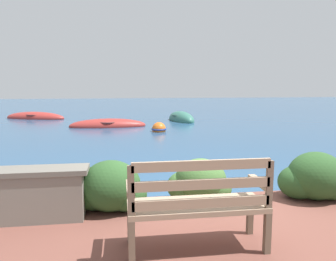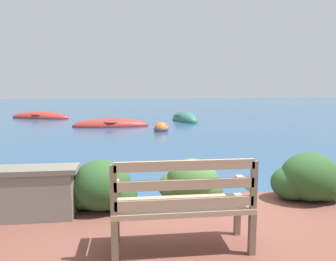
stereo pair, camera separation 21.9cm
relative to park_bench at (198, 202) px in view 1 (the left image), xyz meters
The scene contains 9 objects.
ground_plane 1.78m from the park_bench, 73.61° to the left, with size 80.00×80.00×0.00m.
park_bench is the anchor object (origin of this frame).
hedge_clump_left 1.46m from the park_bench, 127.00° to the left, with size 0.95×0.68×0.65m.
hedge_clump_centre 1.35m from the park_bench, 75.48° to the left, with size 0.88×0.63×0.60m.
hedge_clump_right 2.28m from the park_bench, 30.94° to the left, with size 0.98×0.71×0.67m.
rowboat_nearest 11.46m from the park_bench, 96.41° to the left, with size 3.30×1.02×0.63m.
rowboat_mid 13.40m from the park_bench, 80.11° to the left, with size 1.42×2.53×0.85m.
rowboat_far 16.25m from the park_bench, 108.86° to the left, with size 3.45×1.95×0.65m.
mooring_buoy 9.68m from the park_bench, 85.54° to the left, with size 0.60×0.60×0.54m.
Camera 1 is at (-1.17, -4.49, 1.81)m, focal length 35.00 mm.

